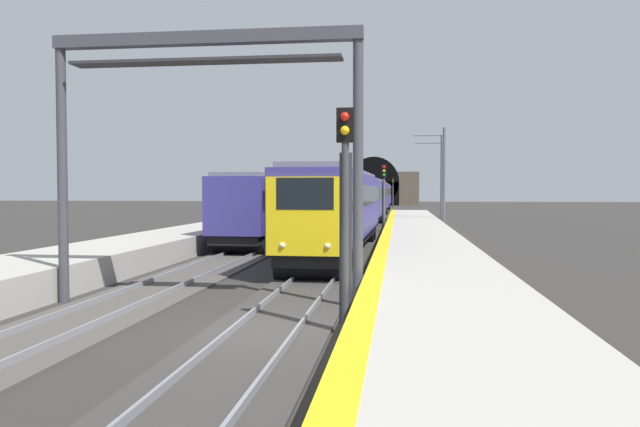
# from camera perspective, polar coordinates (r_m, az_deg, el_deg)

# --- Properties ---
(ground_plane) EXTENTS (320.00, 320.00, 0.00)m
(ground_plane) POSITION_cam_1_polar(r_m,az_deg,el_deg) (14.14, -4.96, -11.00)
(ground_plane) COLOR #302D2B
(platform_right) EXTENTS (112.00, 3.93, 0.99)m
(platform_right) POSITION_cam_1_polar(r_m,az_deg,el_deg) (13.77, 11.77, -9.29)
(platform_right) COLOR #ADA89E
(platform_right) RESTS_ON ground_plane
(platform_right_edge_strip) EXTENTS (112.00, 0.50, 0.01)m
(platform_right_edge_strip) POSITION_cam_1_polar(r_m,az_deg,el_deg) (13.65, 4.55, -7.21)
(platform_right_edge_strip) COLOR yellow
(platform_right_edge_strip) RESTS_ON platform_right
(track_main_line) EXTENTS (160.00, 2.87, 0.21)m
(track_main_line) POSITION_cam_1_polar(r_m,az_deg,el_deg) (14.13, -4.96, -10.83)
(track_main_line) COLOR #383533
(track_main_line) RESTS_ON ground_plane
(track_adjacent_line) EXTENTS (160.00, 2.99, 0.21)m
(track_adjacent_line) POSITION_cam_1_polar(r_m,az_deg,el_deg) (15.82, -22.27, -9.58)
(track_adjacent_line) COLOR #4C4742
(track_adjacent_line) RESTS_ON ground_plane
(train_main_approaching) EXTENTS (83.13, 3.14, 4.19)m
(train_main_approaching) POSITION_cam_1_polar(r_m,az_deg,el_deg) (61.82, 4.63, 1.43)
(train_main_approaching) COLOR navy
(train_main_approaching) RESTS_ON ground_plane
(train_adjacent_platform) EXTENTS (37.46, 3.23, 4.98)m
(train_adjacent_platform) POSITION_cam_1_polar(r_m,az_deg,el_deg) (47.60, -1.95, 1.13)
(train_adjacent_platform) COLOR navy
(train_adjacent_platform) RESTS_ON ground_plane
(railway_signal_near) EXTENTS (0.39, 0.38, 5.02)m
(railway_signal_near) POSITION_cam_1_polar(r_m,az_deg,el_deg) (13.57, 2.35, 1.02)
(railway_signal_near) COLOR #38383D
(railway_signal_near) RESTS_ON ground_plane
(railway_signal_mid) EXTENTS (0.39, 0.38, 5.17)m
(railway_signal_mid) POSITION_cam_1_polar(r_m,az_deg,el_deg) (47.33, 5.93, 2.07)
(railway_signal_mid) COLOR #4C4C54
(railway_signal_mid) RESTS_ON ground_plane
(railway_signal_far) EXTENTS (0.39, 0.38, 5.41)m
(railway_signal_far) POSITION_cam_1_polar(r_m,az_deg,el_deg) (111.50, 6.76, 2.20)
(railway_signal_far) COLOR #38383D
(railway_signal_far) RESTS_ON ground_plane
(overhead_signal_gantry) EXTENTS (0.70, 8.72, 7.56)m
(overhead_signal_gantry) POSITION_cam_1_polar(r_m,az_deg,el_deg) (17.50, -10.60, 10.20)
(overhead_signal_gantry) COLOR #3F3F47
(overhead_signal_gantry) RESTS_ON ground_plane
(tunnel_portal) EXTENTS (2.41, 18.69, 10.47)m
(tunnel_portal) POSITION_cam_1_polar(r_m,az_deg,el_deg) (129.43, 5.01, 2.32)
(tunnel_portal) COLOR #51473D
(tunnel_portal) RESTS_ON ground_plane
(catenary_mast_near) EXTENTS (0.22, 2.29, 7.66)m
(catenary_mast_near) POSITION_cam_1_polar(r_m,az_deg,el_deg) (51.38, 11.15, 2.96)
(catenary_mast_near) COLOR #595B60
(catenary_mast_near) RESTS_ON ground_plane
(catenary_mast_far) EXTENTS (0.22, 2.49, 8.06)m
(catenary_mast_far) POSITION_cam_1_polar(r_m,az_deg,el_deg) (48.85, 11.34, 3.24)
(catenary_mast_far) COLOR #595B60
(catenary_mast_far) RESTS_ON ground_plane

